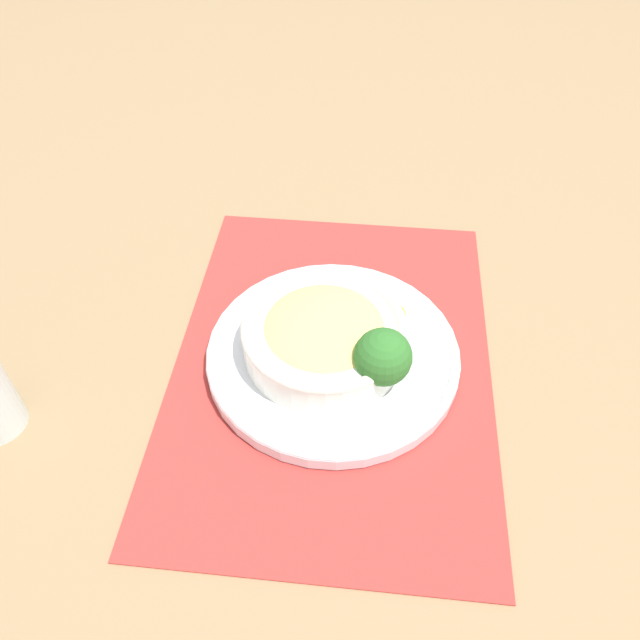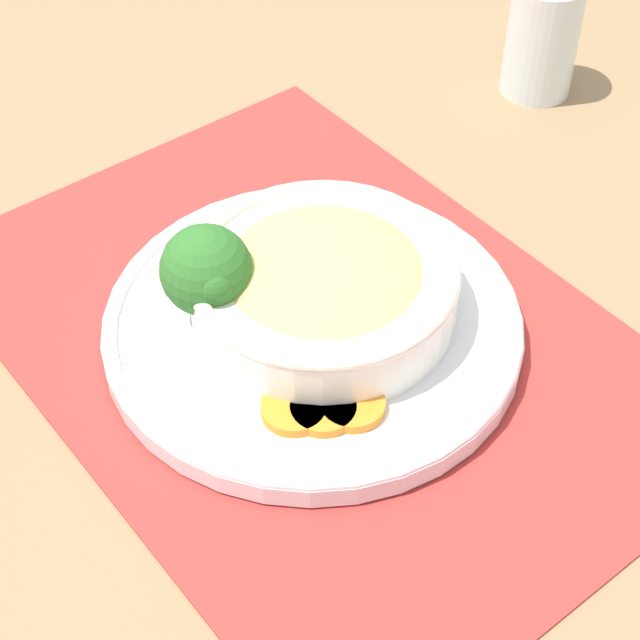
% 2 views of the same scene
% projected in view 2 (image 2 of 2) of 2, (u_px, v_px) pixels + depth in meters
% --- Properties ---
extents(ground_plane, '(4.00, 4.00, 0.00)m').
position_uv_depth(ground_plane, '(313.00, 339.00, 0.76)').
color(ground_plane, '#8C704C').
extents(placemat, '(0.56, 0.42, 0.00)m').
position_uv_depth(placemat, '(313.00, 337.00, 0.75)').
color(placemat, '#B2332D').
rests_on(placemat, ground_plane).
extents(plate, '(0.29, 0.29, 0.02)m').
position_uv_depth(plate, '(313.00, 324.00, 0.75)').
color(plate, silver).
rests_on(plate, placemat).
extents(bowl, '(0.19, 0.19, 0.05)m').
position_uv_depth(bowl, '(324.00, 284.00, 0.73)').
color(bowl, silver).
rests_on(bowl, plate).
extents(broccoli_floret, '(0.06, 0.06, 0.08)m').
position_uv_depth(broccoli_floret, '(206.00, 272.00, 0.71)').
color(broccoli_floret, '#84AD5B').
rests_on(broccoli_floret, plate).
extents(carrot_slice_near, '(0.04, 0.04, 0.01)m').
position_uv_depth(carrot_slice_near, '(294.00, 408.00, 0.68)').
color(carrot_slice_near, orange).
rests_on(carrot_slice_near, plate).
extents(carrot_slice_middle, '(0.04, 0.04, 0.01)m').
position_uv_depth(carrot_slice_middle, '(323.00, 409.00, 0.68)').
color(carrot_slice_middle, orange).
rests_on(carrot_slice_middle, plate).
extents(carrot_slice_far, '(0.04, 0.04, 0.01)m').
position_uv_depth(carrot_slice_far, '(352.00, 405.00, 0.68)').
color(carrot_slice_far, orange).
rests_on(carrot_slice_far, plate).
extents(water_glass, '(0.06, 0.06, 0.10)m').
position_uv_depth(water_glass, '(541.00, 44.00, 0.94)').
color(water_glass, silver).
rests_on(water_glass, ground_plane).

